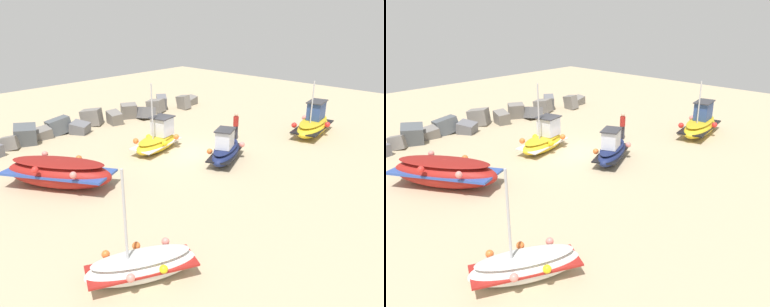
{
  "view_description": "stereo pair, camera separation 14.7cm",
  "coord_description": "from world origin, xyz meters",
  "views": [
    {
      "loc": [
        -14.95,
        -14.02,
        7.64
      ],
      "look_at": [
        -1.81,
        -1.8,
        0.9
      ],
      "focal_mm": 36.7,
      "sensor_mm": 36.0,
      "label": 1
    },
    {
      "loc": [
        -14.85,
        -14.13,
        7.64
      ],
      "look_at": [
        -1.81,
        -1.8,
        0.9
      ],
      "focal_mm": 36.7,
      "sensor_mm": 36.0,
      "label": 2
    }
  ],
  "objects": [
    {
      "name": "mooring_buoy_0",
      "position": [
        1.53,
        3.7,
        0.36
      ],
      "size": [
        0.45,
        0.45,
        0.59
      ],
      "color": "#3F3F42",
      "rests_on": "ground_plane"
    },
    {
      "name": "fishing_boat_2",
      "position": [
        0.3,
        -2.24,
        0.61
      ],
      "size": [
        3.58,
        2.42,
        1.83
      ],
      "rotation": [
        0.0,
        0.0,
        3.54
      ],
      "color": "navy",
      "rests_on": "ground_plane"
    },
    {
      "name": "fishing_boat_1",
      "position": [
        -0.95,
        1.64,
        0.62
      ],
      "size": [
        3.54,
        1.99,
        3.88
      ],
      "rotation": [
        0.0,
        0.0,
        0.22
      ],
      "color": "gold",
      "rests_on": "ground_plane"
    },
    {
      "name": "person_walking",
      "position": [
        3.59,
        -0.4,
        0.96
      ],
      "size": [
        0.32,
        0.32,
        1.66
      ],
      "rotation": [
        0.0,
        0.0,
        4.25
      ],
      "color": "#2D2D38",
      "rests_on": "ground_plane"
    },
    {
      "name": "fishing_boat_4",
      "position": [
        -8.87,
        -6.33,
        0.46
      ],
      "size": [
        3.57,
        2.63,
        3.66
      ],
      "rotation": [
        0.0,
        0.0,
        5.82
      ],
      "color": "white",
      "rests_on": "ground_plane"
    },
    {
      "name": "ground_plane",
      "position": [
        0.0,
        0.0,
        0.0
      ],
      "size": [
        47.69,
        47.69,
        0.0
      ],
      "primitive_type": "plane",
      "color": "tan"
    },
    {
      "name": "fishing_boat_3",
      "position": [
        -7.2,
        1.33,
        0.7
      ],
      "size": [
        4.23,
        5.32,
        1.41
      ],
      "rotation": [
        0.0,
        0.0,
        5.24
      ],
      "color": "maroon",
      "rests_on": "ground_plane"
    },
    {
      "name": "breakwater_rocks",
      "position": [
        -0.2,
        8.06,
        0.46
      ],
      "size": [
        17.19,
        2.96,
        1.4
      ],
      "color": "slate",
      "rests_on": "ground_plane"
    },
    {
      "name": "fishing_boat_0",
      "position": [
        7.79,
        -3.37,
        0.67
      ],
      "size": [
        4.54,
        2.34,
        3.51
      ],
      "rotation": [
        0.0,
        0.0,
        0.17
      ],
      "color": "gold",
      "rests_on": "ground_plane"
    }
  ]
}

